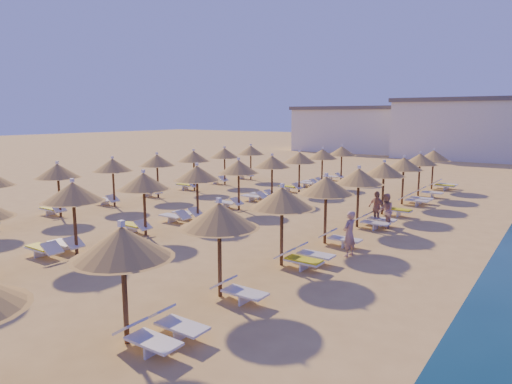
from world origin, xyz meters
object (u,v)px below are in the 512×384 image
Objects in this scene: beachgoer_c at (376,208)px; parasol_row_west at (197,174)px; parasol_row_east at (326,187)px; beachgoer_b at (386,211)px; beachgoer_a at (349,234)px.

parasol_row_west is at bearing -125.92° from beachgoer_c.
beachgoer_c is (0.56, 4.37, -1.55)m from parasol_row_east.
parasol_row_west reaches higher than beachgoer_c.
parasol_row_east is at bearing -39.39° from beachgoer_b.
parasol_row_east is 4.68m from beachgoer_c.
beachgoer_a is (1.52, -1.06, -1.51)m from parasol_row_east.
parasol_row_east reaches higher than beachgoer_a.
beachgoer_c is (-0.96, 5.43, -0.05)m from beachgoer_a.
beachgoer_c is (7.60, 4.37, -1.55)m from parasol_row_west.
beachgoer_b is (-0.33, 4.97, -0.04)m from beachgoer_a.
beachgoer_a reaches higher than beachgoer_c.
parasol_row_east is 22.12× the size of beachgoer_b.
parasol_row_east is 1.00× the size of parasol_row_west.
beachgoer_b reaches higher than beachgoer_c.
beachgoer_b is at bearing -12.24° from beachgoer_c.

